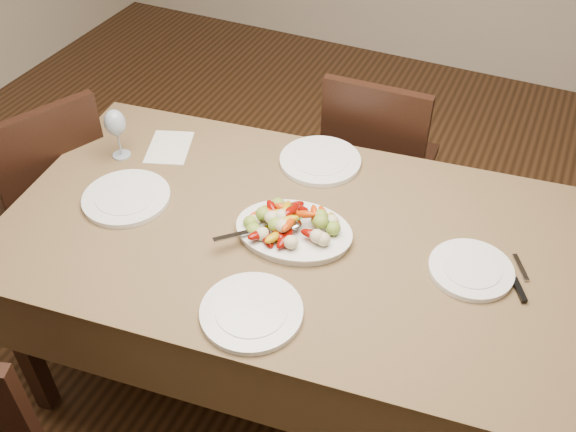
# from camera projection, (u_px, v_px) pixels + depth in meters

# --- Properties ---
(floor) EXTENTS (6.00, 6.00, 0.00)m
(floor) POSITION_uv_depth(u_px,v_px,m) (229.00, 415.00, 2.40)
(floor) COLOR #382111
(floor) RESTS_ON ground
(dining_table) EXTENTS (1.95, 1.24, 0.76)m
(dining_table) POSITION_uv_depth(u_px,v_px,m) (288.00, 308.00, 2.30)
(dining_table) COLOR brown
(dining_table) RESTS_ON ground
(chair_far) EXTENTS (0.43, 0.43, 0.95)m
(chair_far) POSITION_uv_depth(u_px,v_px,m) (381.00, 162.00, 2.80)
(chair_far) COLOR black
(chair_far) RESTS_ON ground
(chair_left) EXTENTS (0.55, 0.55, 0.95)m
(chair_left) POSITION_uv_depth(u_px,v_px,m) (46.00, 191.00, 2.65)
(chair_left) COLOR black
(chair_left) RESTS_ON ground
(serving_platter) EXTENTS (0.39, 0.31, 0.02)m
(serving_platter) POSITION_uv_depth(u_px,v_px,m) (294.00, 233.00, 2.03)
(serving_platter) COLOR white
(serving_platter) RESTS_ON dining_table
(roasted_vegetables) EXTENTS (0.32, 0.23, 0.09)m
(roasted_vegetables) POSITION_uv_depth(u_px,v_px,m) (294.00, 219.00, 1.99)
(roasted_vegetables) COLOR #6D0702
(roasted_vegetables) RESTS_ON serving_platter
(serving_spoon) EXTENTS (0.25, 0.23, 0.03)m
(serving_spoon) POSITION_uv_depth(u_px,v_px,m) (270.00, 227.00, 1.99)
(serving_spoon) COLOR #9EA0A8
(serving_spoon) RESTS_ON serving_platter
(plate_left) EXTENTS (0.29, 0.29, 0.02)m
(plate_left) POSITION_uv_depth(u_px,v_px,m) (126.00, 198.00, 2.16)
(plate_left) COLOR white
(plate_left) RESTS_ON dining_table
(plate_right) EXTENTS (0.25, 0.25, 0.02)m
(plate_right) POSITION_uv_depth(u_px,v_px,m) (471.00, 270.00, 1.91)
(plate_right) COLOR white
(plate_right) RESTS_ON dining_table
(plate_far) EXTENTS (0.29, 0.29, 0.02)m
(plate_far) POSITION_uv_depth(u_px,v_px,m) (320.00, 161.00, 2.32)
(plate_far) COLOR white
(plate_far) RESTS_ON dining_table
(plate_near) EXTENTS (0.29, 0.29, 0.02)m
(plate_near) POSITION_uv_depth(u_px,v_px,m) (251.00, 312.00, 1.79)
(plate_near) COLOR white
(plate_near) RESTS_ON dining_table
(wine_glass) EXTENTS (0.08, 0.08, 0.20)m
(wine_glass) POSITION_uv_depth(u_px,v_px,m) (117.00, 132.00, 2.29)
(wine_glass) COLOR #8C99A5
(wine_glass) RESTS_ON dining_table
(menu_card) EXTENTS (0.21, 0.25, 0.00)m
(menu_card) POSITION_uv_depth(u_px,v_px,m) (169.00, 147.00, 2.39)
(menu_card) COLOR silver
(menu_card) RESTS_ON dining_table
(table_knife) EXTENTS (0.11, 0.18, 0.01)m
(table_knife) POSITION_uv_depth(u_px,v_px,m) (520.00, 280.00, 1.88)
(table_knife) COLOR #9EA0A8
(table_knife) RESTS_ON dining_table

